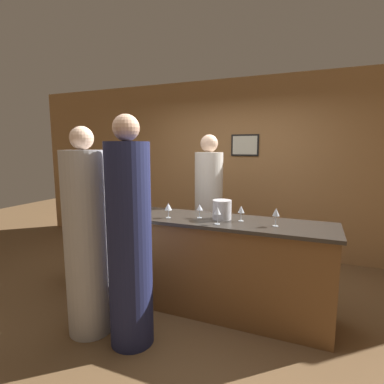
{
  "coord_description": "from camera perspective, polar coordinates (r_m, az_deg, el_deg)",
  "views": [
    {
      "loc": [
        1.19,
        -2.86,
        1.71
      ],
      "look_at": [
        -0.03,
        0.1,
        1.23
      ],
      "focal_mm": 28.0,
      "sensor_mm": 36.0,
      "label": 1
    }
  ],
  "objects": [
    {
      "name": "ground_plane",
      "position": [
        3.54,
        -0.14,
        -20.48
      ],
      "size": [
        14.0,
        14.0,
        0.0
      ],
      "primitive_type": "plane",
      "color": "brown"
    },
    {
      "name": "back_wall",
      "position": [
        4.97,
        8.6,
        4.77
      ],
      "size": [
        8.0,
        0.08,
        2.8
      ],
      "color": "#A37547",
      "rests_on": "ground_plane"
    },
    {
      "name": "bar_counter",
      "position": [
        3.32,
        -0.14,
        -12.99
      ],
      "size": [
        2.9,
        0.63,
        0.98
      ],
      "color": "brown",
      "rests_on": "ground_plane"
    },
    {
      "name": "bartender",
      "position": [
        3.95,
        3.18,
        -3.82
      ],
      "size": [
        0.36,
        0.36,
        1.88
      ],
      "rotation": [
        0.0,
        0.0,
        3.14
      ],
      "color": "silver",
      "rests_on": "ground_plane"
    },
    {
      "name": "guest_0",
      "position": [
        2.63,
        -11.81,
        -9.24
      ],
      "size": [
        0.38,
        0.38,
        1.98
      ],
      "color": "#1E234C",
      "rests_on": "ground_plane"
    },
    {
      "name": "guest_1",
      "position": [
        2.91,
        -19.36,
        -8.73
      ],
      "size": [
        0.4,
        0.4,
        1.89
      ],
      "color": "#B2B2B7",
      "rests_on": "ground_plane"
    },
    {
      "name": "wine_bottle_0",
      "position": [
        3.6,
        -13.66,
        -1.49
      ],
      "size": [
        0.07,
        0.07,
        0.31
      ],
      "color": "#19381E",
      "rests_on": "bar_counter"
    },
    {
      "name": "wine_bottle_1",
      "position": [
        3.55,
        -10.15,
        -1.41
      ],
      "size": [
        0.07,
        0.07,
        0.32
      ],
      "color": "black",
      "rests_on": "bar_counter"
    },
    {
      "name": "wine_bottle_2",
      "position": [
        3.45,
        -13.78,
        -2.08
      ],
      "size": [
        0.07,
        0.07,
        0.28
      ],
      "color": "black",
      "rests_on": "bar_counter"
    },
    {
      "name": "ice_bucket",
      "position": [
        3.08,
        5.73,
        -3.36
      ],
      "size": [
        0.19,
        0.19,
        0.2
      ],
      "color": "silver",
      "rests_on": "bar_counter"
    },
    {
      "name": "wine_glass_0",
      "position": [
        3.12,
        -4.55,
        -2.85
      ],
      "size": [
        0.08,
        0.08,
        0.16
      ],
      "color": "silver",
      "rests_on": "bar_counter"
    },
    {
      "name": "wine_glass_1",
      "position": [
        2.88,
        15.71,
        -3.8
      ],
      "size": [
        0.07,
        0.07,
        0.17
      ],
      "color": "silver",
      "rests_on": "bar_counter"
    },
    {
      "name": "wine_glass_2",
      "position": [
        3.11,
        1.45,
        -3.01
      ],
      "size": [
        0.07,
        0.07,
        0.15
      ],
      "color": "silver",
      "rests_on": "bar_counter"
    },
    {
      "name": "wine_glass_3",
      "position": [
        2.85,
        4.87,
        -3.69
      ],
      "size": [
        0.07,
        0.07,
        0.17
      ],
      "color": "silver",
      "rests_on": "bar_counter"
    },
    {
      "name": "wine_glass_4",
      "position": [
        3.01,
        9.35,
        -3.38
      ],
      "size": [
        0.07,
        0.07,
        0.15
      ],
      "color": "silver",
      "rests_on": "bar_counter"
    }
  ]
}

